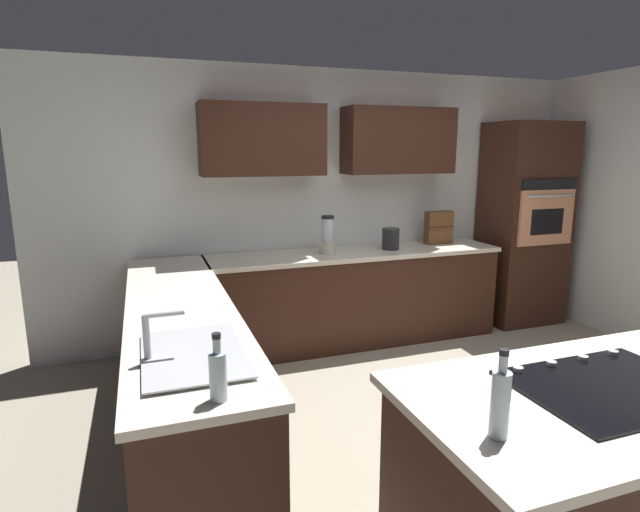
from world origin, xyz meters
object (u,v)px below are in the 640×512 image
object	(u,v)px
spice_rack	(439,228)
dish_soap_bottle	(218,374)
cooktop	(611,386)
oil_bottle	(500,402)
sink_unit	(192,353)
blender	(328,237)
wall_oven	(524,224)
kettle	(391,239)

from	to	relation	value
spice_rack	dish_soap_bottle	distance (m)	3.69
cooktop	dish_soap_bottle	world-z (taller)	dish_soap_bottle
cooktop	oil_bottle	bearing A→B (deg)	12.28
sink_unit	blender	bearing A→B (deg)	-125.04
spice_rack	wall_oven	bearing A→B (deg)	175.20
dish_soap_bottle	oil_bottle	size ratio (longest dim) A/B	0.87
sink_unit	blender	size ratio (longest dim) A/B	1.98
cooktop	spice_rack	xyz separation A→B (m)	(-1.11, -3.02, 0.16)
spice_rack	oil_bottle	bearing A→B (deg)	60.71
blender	spice_rack	distance (m)	1.25
blender	kettle	bearing A→B (deg)	180.00
wall_oven	dish_soap_bottle	world-z (taller)	wall_oven
cooktop	oil_bottle	distance (m)	0.69
wall_oven	oil_bottle	distance (m)	4.15
sink_unit	spice_rack	distance (m)	3.43
sink_unit	dish_soap_bottle	bearing A→B (deg)	97.27
spice_rack	kettle	distance (m)	0.61
sink_unit	cooktop	bearing A→B (deg)	150.67
wall_oven	cooktop	size ratio (longest dim) A/B	2.80
spice_rack	oil_bottle	distance (m)	3.63
spice_rack	dish_soap_bottle	xyz separation A→B (m)	(2.62, 2.60, -0.06)
cooktop	spice_rack	bearing A→B (deg)	-110.15
wall_oven	dish_soap_bottle	size ratio (longest dim) A/B	7.83
blender	spice_rack	size ratio (longest dim) A/B	1.06
cooktop	blender	bearing A→B (deg)	-87.23
wall_oven	cooktop	xyz separation A→B (m)	(2.11, 2.94, -0.16)
cooktop	blender	xyz separation A→B (m)	(0.14, -2.92, 0.15)
spice_rack	sink_unit	bearing A→B (deg)	38.63
blender	oil_bottle	world-z (taller)	blender
spice_rack	cooktop	bearing A→B (deg)	69.85
kettle	oil_bottle	distance (m)	3.28
blender	kettle	size ratio (longest dim) A/B	1.73
cooktop	oil_bottle	xyz separation A→B (m)	(0.67, 0.15, 0.12)
dish_soap_bottle	oil_bottle	bearing A→B (deg)	146.00
sink_unit	kettle	bearing A→B (deg)	-135.57
blender	spice_rack	world-z (taller)	blender
blender	cooktop	bearing A→B (deg)	92.77
wall_oven	kettle	distance (m)	1.60
kettle	spice_rack	bearing A→B (deg)	-170.24
wall_oven	dish_soap_bottle	bearing A→B (deg)	34.80
dish_soap_bottle	sink_unit	bearing A→B (deg)	-82.73
cooktop	kettle	distance (m)	2.96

